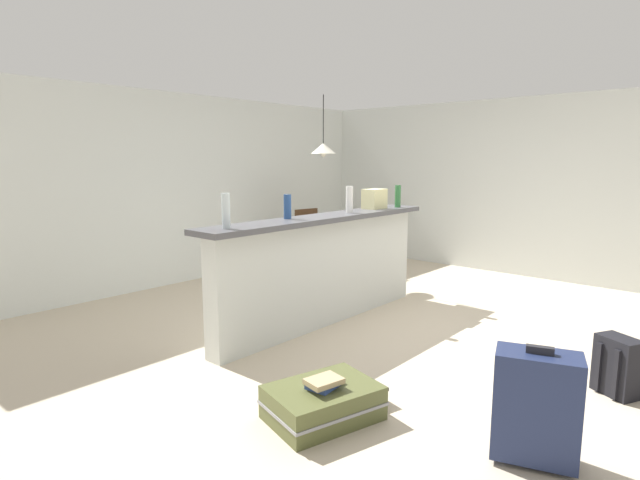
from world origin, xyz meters
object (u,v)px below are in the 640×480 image
pendant_lamp (323,148)px  book_stack (324,382)px  bottle_green (398,196)px  suitcase_upright_navy (536,406)px  backpack_black (618,367)px  dining_chair_near_partition (352,244)px  grocery_bag (374,199)px  bottle_blue (287,207)px  suitcase_flat_olive (323,402)px  bottle_clear (226,211)px  bottle_white (349,199)px  dining_table (325,231)px  dining_chair_far_side (302,236)px

pendant_lamp → book_stack: size_ratio=2.96×
pendant_lamp → book_stack: (-2.96, -2.58, -1.54)m
bottle_green → suitcase_upright_navy: bottle_green is taller
backpack_black → book_stack: backpack_black is taller
suitcase_upright_navy → bottle_green: bearing=46.2°
dining_chair_near_partition → grocery_bag: bearing=-128.4°
bottle_blue → suitcase_flat_olive: 2.03m
bottle_clear → bottle_white: size_ratio=1.03×
bottle_clear → suitcase_upright_navy: bottle_clear is taller
pendant_lamp → backpack_black: pendant_lamp is taller
bottle_clear → grocery_bag: bottle_clear is taller
bottle_clear → dining_chair_near_partition: 3.01m
bottle_blue → pendant_lamp: (1.90, 1.21, 0.58)m
bottle_white → book_stack: bottle_white is taller
suitcase_upright_navy → suitcase_flat_olive: bearing=109.1°
bottle_white → grocery_bag: 0.54m
backpack_black → suitcase_upright_navy: suitcase_upright_navy is taller
bottle_white → backpack_black: bottle_white is taller
backpack_black → bottle_blue: bearing=102.6°
dining_table → dining_chair_far_side: dining_chair_far_side is taller
backpack_black → suitcase_upright_navy: (-1.23, 0.16, 0.13)m
bottle_white → dining_chair_near_partition: bearing=36.5°
dining_chair_near_partition → suitcase_upright_navy: 4.20m
bottle_white → suitcase_upright_navy: (-1.43, -2.42, -0.91)m
pendant_lamp → suitcase_upright_navy: (-2.54, -3.74, -1.46)m
grocery_bag → dining_chair_near_partition: 1.24m
bottle_clear → bottle_white: bottle_clear is taller
grocery_bag → dining_chair_near_partition: grocery_bag is taller
dining_chair_near_partition → suitcase_flat_olive: dining_chair_near_partition is taller
dining_table → dining_chair_near_partition: (-0.02, -0.50, -0.13)m
bottle_white → grocery_bag: (0.54, 0.07, -0.03)m
suitcase_flat_olive → suitcase_upright_navy: size_ratio=1.32×
bottle_clear → bottle_blue: 0.82m
grocery_bag → suitcase_upright_navy: 3.29m
bottle_clear → suitcase_flat_olive: (-0.23, -1.24, -1.13)m
bottle_white → grocery_bag: size_ratio=1.07×
bottle_white → book_stack: size_ratio=1.00×
dining_table → pendant_lamp: 1.15m
backpack_black → book_stack: (-1.65, 1.32, 0.05)m
grocery_bag → suitcase_flat_olive: 2.93m
bottle_white → bottle_green: size_ratio=1.09×
dining_chair_near_partition → dining_chair_far_side: size_ratio=1.00×
suitcase_flat_olive → suitcase_upright_navy: suitcase_upright_navy is taller
grocery_bag → bottle_white: bearing=-173.0°
dining_table → dining_chair_near_partition: 0.52m
grocery_bag → book_stack: bearing=-151.0°
grocery_bag → book_stack: size_ratio=0.94×
bottle_clear → dining_chair_near_partition: (2.78, 0.87, -0.73)m
bottle_blue → dining_chair_near_partition: 2.23m
grocery_bag → book_stack: grocery_bag is taller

